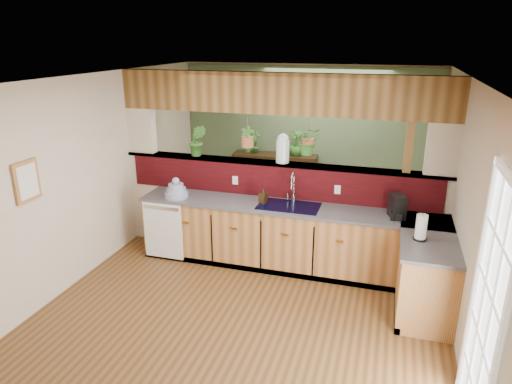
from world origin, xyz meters
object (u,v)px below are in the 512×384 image
(faucet, at_px, (293,186))
(paper_towel, at_px, (421,228))
(soap_dispenser, at_px, (263,195))
(coffee_maker, at_px, (397,207))
(shelving_console, at_px, (275,181))
(dish_stack, at_px, (176,191))
(glass_jar, at_px, (283,148))

(faucet, distance_m, paper_towel, 1.80)
(soap_dispenser, relative_size, coffee_maker, 0.71)
(paper_towel, height_order, shelving_console, paper_towel)
(faucet, height_order, coffee_maker, faucet)
(dish_stack, relative_size, shelving_console, 0.22)
(faucet, xyz_separation_m, paper_towel, (1.62, -0.78, -0.09))
(soap_dispenser, distance_m, coffee_maker, 1.74)
(dish_stack, xyz_separation_m, glass_jar, (1.41, 0.48, 0.60))
(faucet, bearing_deg, glass_jar, 132.80)
(paper_towel, bearing_deg, glass_jar, 151.28)
(faucet, relative_size, coffee_maker, 1.44)
(faucet, distance_m, coffee_maker, 1.38)
(glass_jar, height_order, shelving_console, glass_jar)
(coffee_maker, height_order, shelving_console, coffee_maker)
(coffee_maker, bearing_deg, faucet, 152.86)
(dish_stack, bearing_deg, faucet, 9.40)
(faucet, xyz_separation_m, soap_dispenser, (-0.38, -0.13, -0.12))
(dish_stack, relative_size, coffee_maker, 1.12)
(dish_stack, xyz_separation_m, shelving_console, (0.81, 2.38, -0.49))
(dish_stack, height_order, paper_towel, paper_towel)
(dish_stack, bearing_deg, shelving_console, 71.21)
(dish_stack, bearing_deg, paper_towel, -9.09)
(faucet, distance_m, dish_stack, 1.63)
(paper_towel, height_order, glass_jar, glass_jar)
(dish_stack, xyz_separation_m, paper_towel, (3.23, -0.52, 0.05))
(paper_towel, relative_size, glass_jar, 0.78)
(coffee_maker, bearing_deg, shelving_console, 113.39)
(dish_stack, relative_size, soap_dispenser, 1.57)
(paper_towel, bearing_deg, soap_dispenser, 162.03)
(faucet, xyz_separation_m, coffee_maker, (1.36, -0.17, -0.09))
(glass_jar, xyz_separation_m, shelving_console, (-0.60, 1.90, -1.09))
(coffee_maker, bearing_deg, paper_towel, -86.86)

